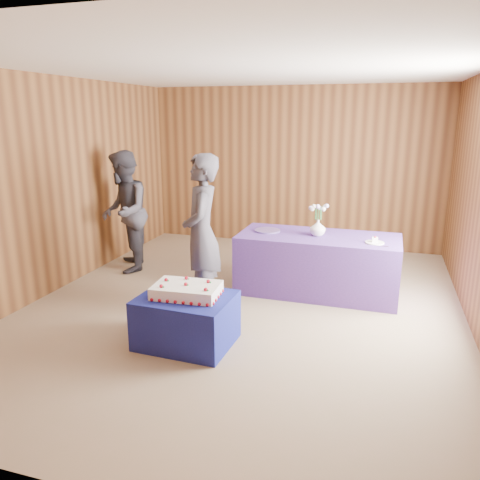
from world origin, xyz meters
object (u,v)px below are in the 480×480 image
at_px(cake_table, 186,320).
at_px(serving_table, 317,264).
at_px(guest_left, 202,233).
at_px(vase, 318,228).
at_px(sheet_cake, 187,290).
at_px(guest_right, 124,212).

bearing_deg(cake_table, serving_table, 62.76).
relative_size(serving_table, guest_left, 1.10).
relative_size(serving_table, vase, 9.84).
relative_size(cake_table, guest_left, 0.50).
distance_m(sheet_cake, vase, 2.07).
relative_size(sheet_cake, guest_right, 0.40).
bearing_deg(guest_right, guest_left, 31.28).
relative_size(guest_left, guest_right, 1.04).
bearing_deg(vase, sheet_cake, -119.77).
bearing_deg(vase, cake_table, -119.56).
bearing_deg(serving_table, vase, -179.60).
relative_size(cake_table, guest_right, 0.52).
height_order(guest_left, guest_right, guest_left).
height_order(sheet_cake, guest_left, guest_left).
relative_size(serving_table, sheet_cake, 2.89).
bearing_deg(sheet_cake, serving_table, 56.02).
relative_size(sheet_cake, vase, 3.41).
distance_m(serving_table, sheet_cake, 2.07).
bearing_deg(cake_table, guest_right, 135.72).
bearing_deg(cake_table, vase, 63.17).
bearing_deg(cake_table, guest_left, 104.02).
xyz_separation_m(cake_table, vase, (1.02, 1.81, 0.60)).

